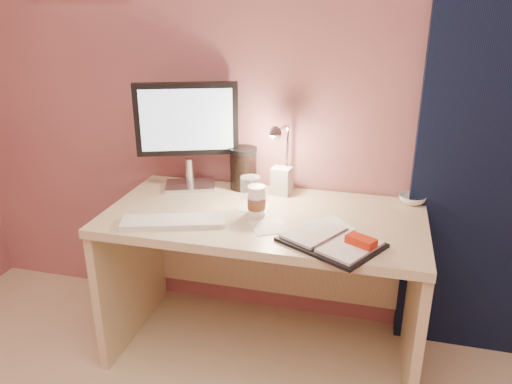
% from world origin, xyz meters
% --- Properties ---
extents(room, '(3.50, 3.50, 3.50)m').
position_xyz_m(room, '(0.95, 1.69, 1.14)').
color(room, '#C6B28E').
rests_on(room, ground).
extents(desk, '(1.40, 0.70, 0.73)m').
position_xyz_m(desk, '(0.00, 1.45, 0.50)').
color(desk, beige).
rests_on(desk, ground).
extents(monitor, '(0.47, 0.25, 0.52)m').
position_xyz_m(monitor, '(-0.44, 1.61, 1.04)').
color(monitor, silver).
rests_on(monitor, desk).
extents(keyboard, '(0.45, 0.26, 0.02)m').
position_xyz_m(keyboard, '(-0.35, 1.19, 0.74)').
color(keyboard, silver).
rests_on(keyboard, desk).
extents(planner, '(0.44, 0.41, 0.06)m').
position_xyz_m(planner, '(0.33, 1.16, 0.74)').
color(planner, black).
rests_on(planner, desk).
extents(paper_a, '(0.19, 0.19, 0.00)m').
position_xyz_m(paper_a, '(0.05, 1.25, 0.73)').
color(paper_a, silver).
rests_on(paper_a, desk).
extents(paper_b, '(0.14, 0.14, 0.00)m').
position_xyz_m(paper_b, '(-0.06, 1.45, 0.73)').
color(paper_b, silver).
rests_on(paper_b, desk).
extents(paper_c, '(0.22, 0.22, 0.00)m').
position_xyz_m(paper_c, '(0.30, 1.32, 0.73)').
color(paper_c, silver).
rests_on(paper_c, desk).
extents(coffee_cup, '(0.08, 0.08, 0.13)m').
position_xyz_m(coffee_cup, '(-0.03, 1.37, 0.79)').
color(coffee_cup, white).
rests_on(coffee_cup, desk).
extents(clear_cup, '(0.09, 0.09, 0.15)m').
position_xyz_m(clear_cup, '(-0.07, 1.42, 0.81)').
color(clear_cup, white).
rests_on(clear_cup, desk).
extents(bowl, '(0.16, 0.16, 0.04)m').
position_xyz_m(bowl, '(0.64, 1.67, 0.75)').
color(bowl, white).
rests_on(bowl, desk).
extents(lotion_bottle, '(0.06, 0.06, 0.09)m').
position_xyz_m(lotion_bottle, '(-0.04, 1.49, 0.78)').
color(lotion_bottle, white).
rests_on(lotion_bottle, desk).
extents(dark_jar, '(0.13, 0.13, 0.19)m').
position_xyz_m(dark_jar, '(-0.17, 1.66, 0.82)').
color(dark_jar, black).
rests_on(dark_jar, desk).
extents(product_box, '(0.10, 0.09, 0.14)m').
position_xyz_m(product_box, '(0.03, 1.63, 0.80)').
color(product_box, silver).
rests_on(product_box, desk).
extents(desk_lamp, '(0.12, 0.21, 0.35)m').
position_xyz_m(desk_lamp, '(0.07, 1.60, 0.95)').
color(desk_lamp, silver).
rests_on(desk_lamp, desk).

